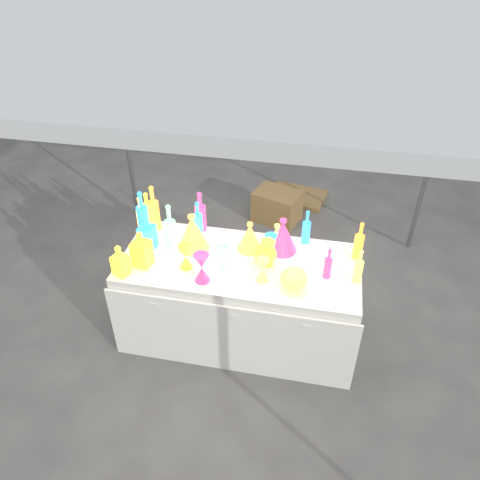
% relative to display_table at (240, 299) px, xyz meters
% --- Properties ---
extents(ground, '(80.00, 80.00, 0.00)m').
position_rel_display_table_xyz_m(ground, '(-0.00, 0.01, -0.37)').
color(ground, slate).
rests_on(ground, ground).
extents(canopy_tent, '(3.15, 3.15, 2.46)m').
position_rel_display_table_xyz_m(canopy_tent, '(-0.00, 0.02, 2.01)').
color(canopy_tent, gray).
rests_on(canopy_tent, ground).
extents(display_table, '(1.84, 0.83, 0.75)m').
position_rel_display_table_xyz_m(display_table, '(0.00, 0.00, 0.00)').
color(display_table, white).
rests_on(display_table, ground).
extents(cardboard_box_closed, '(0.57, 0.49, 0.35)m').
position_rel_display_table_xyz_m(cardboard_box_closed, '(0.07, 1.74, -0.20)').
color(cardboard_box_closed, olive).
rests_on(cardboard_box_closed, ground).
extents(cardboard_box_flat, '(0.73, 0.59, 0.06)m').
position_rel_display_table_xyz_m(cardboard_box_flat, '(0.26, 2.25, -0.35)').
color(cardboard_box_flat, olive).
rests_on(cardboard_box_flat, ground).
extents(bottle_0, '(0.08, 0.08, 0.29)m').
position_rel_display_table_xyz_m(bottle_0, '(-0.85, 0.36, 0.52)').
color(bottle_0, '#E35715').
rests_on(bottle_0, display_table).
extents(bottle_1, '(0.12, 0.12, 0.39)m').
position_rel_display_table_xyz_m(bottle_1, '(-0.84, 0.22, 0.57)').
color(bottle_1, '#198C34').
rests_on(bottle_1, display_table).
extents(bottle_2, '(0.11, 0.11, 0.40)m').
position_rel_display_table_xyz_m(bottle_2, '(-0.77, 0.30, 0.58)').
color(bottle_2, yellow).
rests_on(bottle_2, display_table).
extents(bottle_3, '(0.10, 0.10, 0.35)m').
position_rel_display_table_xyz_m(bottle_3, '(-0.40, 0.36, 0.55)').
color(bottle_3, '#1E43B1').
rests_on(bottle_3, display_table).
extents(bottle_4, '(0.10, 0.10, 0.34)m').
position_rel_display_table_xyz_m(bottle_4, '(-0.85, 0.22, 0.55)').
color(bottle_4, '#126472').
rests_on(bottle_4, display_table).
extents(bottle_5, '(0.12, 0.12, 0.40)m').
position_rel_display_table_xyz_m(bottle_5, '(-0.55, 0.06, 0.58)').
color(bottle_5, '#C02681').
rests_on(bottle_5, display_table).
extents(bottle_7, '(0.09, 0.09, 0.32)m').
position_rel_display_table_xyz_m(bottle_7, '(-0.39, 0.26, 0.54)').
color(bottle_7, '#198C34').
rests_on(bottle_7, display_table).
extents(decanter_0, '(0.12, 0.12, 0.25)m').
position_rel_display_table_xyz_m(decanter_0, '(-0.81, -0.30, 0.50)').
color(decanter_0, '#E35715').
rests_on(decanter_0, display_table).
extents(decanter_1, '(0.14, 0.14, 0.29)m').
position_rel_display_table_xyz_m(decanter_1, '(-0.70, -0.17, 0.52)').
color(decanter_1, yellow).
rests_on(decanter_1, display_table).
extents(decanter_2, '(0.12, 0.12, 0.28)m').
position_rel_display_table_xyz_m(decanter_2, '(-0.74, 0.04, 0.52)').
color(decanter_2, '#198C34').
rests_on(decanter_2, display_table).
extents(hourglass_0, '(0.12, 0.12, 0.20)m').
position_rel_display_table_xyz_m(hourglass_0, '(-0.38, -0.13, 0.47)').
color(hourglass_0, yellow).
rests_on(hourglass_0, display_table).
extents(hourglass_1, '(0.12, 0.12, 0.23)m').
position_rel_display_table_xyz_m(hourglass_1, '(-0.22, -0.25, 0.49)').
color(hourglass_1, '#1E43B1').
rests_on(hourglass_1, display_table).
extents(hourglass_2, '(0.12, 0.12, 0.19)m').
position_rel_display_table_xyz_m(hourglass_2, '(0.20, -0.17, 0.47)').
color(hourglass_2, '#126472').
rests_on(hourglass_2, display_table).
extents(hourglass_3, '(0.12, 0.12, 0.19)m').
position_rel_display_table_xyz_m(hourglass_3, '(-0.11, -0.08, 0.47)').
color(hourglass_3, '#C02681').
rests_on(hourglass_3, display_table).
extents(hourglass_4, '(0.11, 0.11, 0.21)m').
position_rel_display_table_xyz_m(hourglass_4, '(0.20, 0.03, 0.48)').
color(hourglass_4, '#E35715').
rests_on(hourglass_4, display_table).
extents(hourglass_5, '(0.13, 0.13, 0.20)m').
position_rel_display_table_xyz_m(hourglass_5, '(0.21, 0.12, 0.47)').
color(hourglass_5, '#198C34').
rests_on(hourglass_5, display_table).
extents(globe_1, '(0.24, 0.24, 0.16)m').
position_rel_display_table_xyz_m(globe_1, '(0.42, -0.22, 0.45)').
color(globe_1, '#126472').
rests_on(globe_1, display_table).
extents(globe_2, '(0.21, 0.21, 0.14)m').
position_rel_display_table_xyz_m(globe_2, '(0.19, 0.04, 0.44)').
color(globe_2, yellow).
rests_on(globe_2, display_table).
extents(lampshade_0, '(0.25, 0.25, 0.29)m').
position_rel_display_table_xyz_m(lampshade_0, '(-0.39, 0.11, 0.52)').
color(lampshade_0, '#F8FF35').
rests_on(lampshade_0, display_table).
extents(lampshade_1, '(0.23, 0.23, 0.24)m').
position_rel_display_table_xyz_m(lampshade_1, '(0.04, 0.18, 0.50)').
color(lampshade_1, '#F8FF35').
rests_on(lampshade_1, display_table).
extents(lampshade_2, '(0.29, 0.29, 0.28)m').
position_rel_display_table_xyz_m(lampshade_2, '(0.29, 0.22, 0.52)').
color(lampshade_2, '#1E43B1').
rests_on(lampshade_2, display_table).
extents(lampshade_3, '(0.22, 0.22, 0.23)m').
position_rel_display_table_xyz_m(lampshade_3, '(0.25, 0.21, 0.49)').
color(lampshade_3, '#126472').
rests_on(lampshade_3, display_table).
extents(bottle_8, '(0.07, 0.07, 0.30)m').
position_rel_display_table_xyz_m(bottle_8, '(0.46, 0.35, 0.52)').
color(bottle_8, '#198C34').
rests_on(bottle_8, display_table).
extents(bottle_9, '(0.07, 0.07, 0.32)m').
position_rel_display_table_xyz_m(bottle_9, '(0.86, 0.23, 0.54)').
color(bottle_9, yellow).
rests_on(bottle_9, display_table).
extents(bottle_10, '(0.07, 0.07, 0.25)m').
position_rel_display_table_xyz_m(bottle_10, '(0.65, -0.04, 0.50)').
color(bottle_10, '#1E43B1').
rests_on(bottle_10, display_table).
extents(bottle_11, '(0.08, 0.08, 0.28)m').
position_rel_display_table_xyz_m(bottle_11, '(0.86, -0.05, 0.51)').
color(bottle_11, '#126472').
rests_on(bottle_11, display_table).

